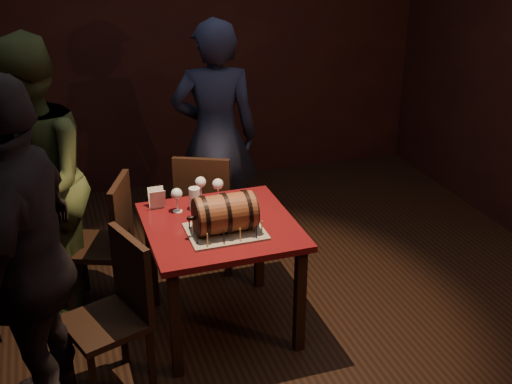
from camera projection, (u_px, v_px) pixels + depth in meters
room_shell at (249, 124)px, 3.59m from camera, size 5.04×5.04×2.80m
pub_table at (221, 239)px, 3.95m from camera, size 0.90×0.90×0.75m
cake_board at (225, 231)px, 3.80m from camera, size 0.45×0.35×0.01m
barrel_cake at (225, 213)px, 3.75m from camera, size 0.41×0.24×0.24m
birthday_candles at (225, 224)px, 3.78m from camera, size 0.40×0.30×0.09m
wine_glass_left at (177, 195)px, 4.00m from camera, size 0.07×0.07×0.16m
wine_glass_mid at (201, 183)px, 4.17m from camera, size 0.07×0.07×0.16m
wine_glass_right at (218, 185)px, 4.14m from camera, size 0.07×0.07×0.16m
pint_of_ale at (195, 199)px, 4.04m from camera, size 0.07×0.07×0.15m
menu_card at (157, 199)px, 4.07m from camera, size 0.10×0.05×0.13m
chair_back at (205, 206)px, 4.65m from camera, size 0.53×0.53×0.93m
chair_left_rear at (109, 237)px, 4.21m from camera, size 0.52×0.52×0.93m
chair_left_front at (118, 307)px, 3.49m from camera, size 0.51×0.51×0.93m
person_back at (216, 137)px, 4.88m from camera, size 0.73×0.56×1.80m
person_left_rear at (32, 186)px, 3.97m from camera, size 0.71×0.91×1.86m
person_left_front at (27, 264)px, 3.09m from camera, size 0.79×1.20×1.90m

